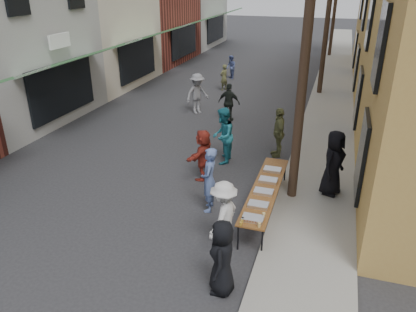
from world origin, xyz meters
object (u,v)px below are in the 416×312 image
Objects in this scene: utility_pole_near at (306,42)px; utility_pole_mid at (329,8)px; guest_front_a at (222,258)px; guest_front_c at (223,136)px; server at (333,163)px; catering_tray_sausage at (253,218)px; serving_table at (265,189)px.

utility_pole_near is 12.00m from utility_pole_mid.
guest_front_c reaches higher than guest_front_a.
utility_pole_mid is 4.60× the size of server.
catering_tray_sausage is 3.58m from server.
utility_pole_mid is at bearing 87.55° from catering_tray_sausage.
guest_front_a is at bearing -94.68° from serving_table.
serving_table is at bearing 31.61° from guest_front_c.
utility_pole_mid is 4.56× the size of guest_front_c.
serving_table is 2.39× the size of guest_front_a.
utility_pole_mid is at bearing 90.00° from utility_pole_near.
guest_front_a is 5.20m from server.
guest_front_a reaches higher than serving_table.
guest_front_c is at bearing 125.71° from serving_table.
guest_front_a is (-0.90, -16.34, -3.66)m from utility_pole_mid.
utility_pole_near is 5.75m from guest_front_a.
guest_front_c is (-2.64, 1.79, -3.51)m from utility_pole_near.
utility_pole_near is at bearing 135.64° from server.
guest_front_c is (-2.02, 2.80, 0.28)m from serving_table.
catering_tray_sausage is 1.69m from guest_front_a.
serving_table is (-0.63, -13.02, -3.79)m from utility_pole_mid.
utility_pole_near is at bearing 161.70° from guest_front_a.
utility_pole_near reaches higher than server.
utility_pole_near is 18.00× the size of catering_tray_sausage.
guest_front_c is at bearing 114.35° from catering_tray_sausage.
server is at bearing 41.63° from serving_table.
utility_pole_near is 3.61m from server.
utility_pole_near is 2.25× the size of serving_table.
serving_table is 2.02× the size of guest_front_c.
serving_table is 3.34m from guest_front_a.
server is (3.70, -1.31, 0.09)m from guest_front_c.
utility_pole_near reaches higher than guest_front_a.
serving_table is 3.47m from guest_front_c.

